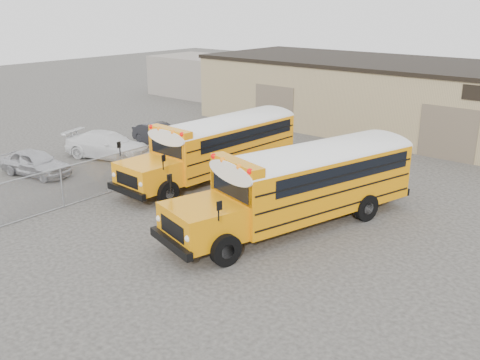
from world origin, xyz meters
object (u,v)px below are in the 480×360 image
Objects in this scene: car_silver at (35,163)px; car_white at (108,145)px; school_bus_right at (413,153)px; car_dark at (159,135)px; tarp_bundle at (206,219)px; school_bus_left at (295,122)px.

car_white reaches higher than car_silver.
car_dark is at bearing -172.43° from school_bus_right.
tarp_bundle is 12.54m from car_white.
school_bus_left is 2.08× the size of car_white.
car_white is at bearing -13.88° from car_silver.
school_bus_left is 8.41m from school_bus_right.
car_silver is at bearing -179.75° from tarp_bundle.
car_silver is at bearing -147.46° from school_bus_right.
school_bus_right reaches higher than car_silver.
school_bus_left reaches higher than tarp_bundle.
tarp_bundle is 0.38× the size of car_silver.
school_bus_left is at bearing -61.85° from car_white.
school_bus_right is 16.53m from car_white.
car_silver is (-11.93, -0.05, -0.10)m from tarp_bundle.
school_bus_right is at bearing -73.34° from car_dark.
car_dark is at bearing -149.03° from school_bus_left.
tarp_bundle is 11.93m from car_silver.
car_dark is at bearing 145.32° from tarp_bundle.
school_bus_right reaches higher than school_bus_left.
school_bus_left reaches higher than car_white.
school_bus_left is 2.67× the size of car_silver.
car_dark is (-15.21, -2.02, -1.18)m from school_bus_right.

